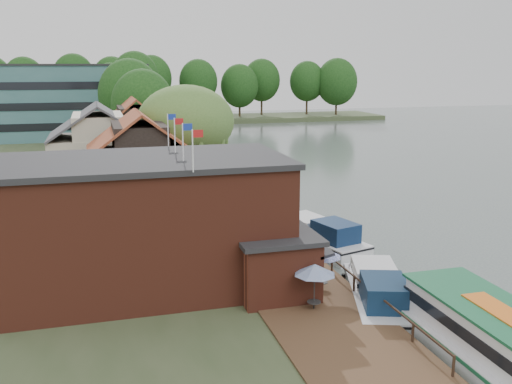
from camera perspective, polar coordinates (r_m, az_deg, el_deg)
ground at (r=38.66m, az=13.65°, el=-7.57°), size 260.00×260.00×0.00m
quay_deck at (r=44.37m, az=-1.78°, el=-3.16°), size 6.00×50.00×0.10m
quay_rail at (r=45.41m, az=1.37°, el=-2.19°), size 0.20×49.00×1.00m
pub at (r=31.88m, az=-7.50°, el=-2.87°), size 20.00×11.00×7.30m
hotel_block at (r=101.68m, az=-18.08°, el=8.65°), size 25.40×12.40×12.30m
cottage_a at (r=46.23m, az=-11.50°, el=2.58°), size 8.60×7.60×8.50m
cottage_b at (r=55.99m, az=-15.38°, el=4.10°), size 9.60×8.60×8.50m
cottage_c at (r=65.05m, az=-11.96°, el=5.41°), size 7.60×7.60×8.50m
willow at (r=51.50m, az=-6.98°, el=4.83°), size 8.60×8.60×10.43m
umbrella_0 at (r=28.95m, az=5.86°, el=-9.39°), size 2.11×2.11×2.38m
umbrella_1 at (r=31.51m, az=6.59°, el=-7.55°), size 2.13×2.13×2.38m
umbrella_2 at (r=34.32m, az=2.54°, el=-5.77°), size 2.31×2.31×2.38m
umbrella_3 at (r=37.15m, az=1.73°, el=-4.32°), size 2.10×2.10×2.38m
umbrella_4 at (r=38.92m, az=1.38°, el=-3.52°), size 2.00×2.00×2.38m
umbrella_5 at (r=43.00m, az=-0.21°, el=-1.95°), size 2.00×2.00×2.38m
umbrella_6 at (r=44.43m, az=-1.06°, el=-1.48°), size 2.19×2.19×2.38m
cruiser_0 at (r=32.15m, az=12.11°, el=-9.40°), size 6.22×10.46×2.41m
cruiser_1 at (r=41.75m, az=6.30°, el=-4.01°), size 5.76×10.47×2.42m
cruiser_2 at (r=49.93m, az=2.76°, el=-1.31°), size 5.45×9.63×2.19m
swan at (r=28.83m, az=21.14°, el=-14.84°), size 0.44×0.44×0.44m
bank_tree_0 at (r=73.62m, az=-11.19°, el=7.49°), size 7.92×7.92×11.66m
bank_tree_1 at (r=83.16m, az=-12.44°, el=8.47°), size 8.78×8.78×13.02m
bank_tree_2 at (r=90.57m, az=-12.42°, el=8.35°), size 6.83×6.83×11.66m
bank_tree_3 at (r=108.34m, az=-11.93°, el=9.80°), size 8.59×8.59×14.59m
bank_tree_4 at (r=117.53m, az=-12.68°, el=9.08°), size 6.64×6.64×10.97m
bank_tree_5 at (r=127.15m, az=-14.29°, el=9.61°), size 7.05×7.05×12.57m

